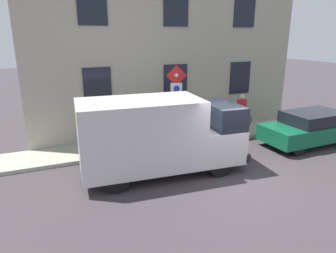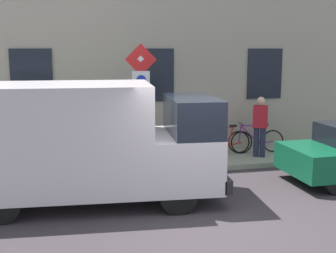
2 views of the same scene
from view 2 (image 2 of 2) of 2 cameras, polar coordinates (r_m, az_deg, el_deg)
ground_plane at (r=8.79m, az=4.17°, el=-11.25°), size 80.00×80.00×0.00m
sidewalk_slab at (r=12.19m, az=-0.88°, el=-4.75°), size 1.76×14.29×0.14m
building_facade at (r=13.00m, az=-2.06°, el=12.80°), size 0.75×12.29×7.61m
sign_post_stacked at (r=11.06m, az=-3.50°, el=4.90°), size 0.20×0.55×3.05m
delivery_van at (r=9.16m, az=-10.51°, el=-1.80°), size 2.38×5.46×2.50m
bicycle_purple at (r=13.29m, az=11.31°, el=-1.75°), size 0.46×1.72×0.89m
bicycle_red at (r=12.92m, az=7.29°, el=-1.96°), size 0.46×1.71×0.89m
bicycle_orange at (r=12.62m, az=3.07°, el=-2.18°), size 0.46×1.71×0.89m
bicycle_green at (r=12.40m, az=-1.34°, el=-2.40°), size 0.46×1.71×0.89m
pedestrian at (r=12.68m, az=11.84°, el=0.24°), size 0.42×0.48×1.72m
litter_bin at (r=11.57m, az=-0.29°, el=-2.91°), size 0.44×0.44×0.90m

